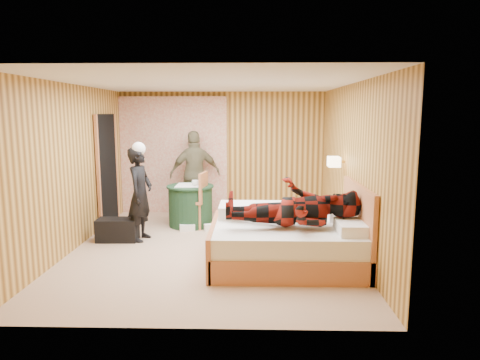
{
  "coord_description": "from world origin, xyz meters",
  "views": [
    {
      "loc": [
        0.6,
        -6.35,
        2.06
      ],
      "look_at": [
        0.43,
        0.12,
        1.05
      ],
      "focal_mm": 32.0,
      "sensor_mm": 36.0,
      "label": 1
    }
  ],
  "objects_px": {
    "wall_lamp": "(334,162)",
    "nightstand": "(327,220)",
    "round_table": "(191,205)",
    "man_at_table": "(195,174)",
    "chair_near": "(197,196)",
    "bed": "(288,240)",
    "woman_standing": "(140,194)",
    "chair_far": "(195,190)",
    "duffel_bag": "(118,230)",
    "man_on_bed": "(293,196)"
  },
  "relations": [
    {
      "from": "wall_lamp",
      "to": "nightstand",
      "type": "relative_size",
      "value": 0.43
    },
    {
      "from": "round_table",
      "to": "man_at_table",
      "type": "distance_m",
      "value": 0.86
    },
    {
      "from": "wall_lamp",
      "to": "nightstand",
      "type": "distance_m",
      "value": 1.02
    },
    {
      "from": "chair_near",
      "to": "bed",
      "type": "bearing_deg",
      "value": 48.99
    },
    {
      "from": "nightstand",
      "to": "bed",
      "type": "bearing_deg",
      "value": -120.93
    },
    {
      "from": "wall_lamp",
      "to": "round_table",
      "type": "distance_m",
      "value": 2.76
    },
    {
      "from": "bed",
      "to": "nightstand",
      "type": "height_order",
      "value": "bed"
    },
    {
      "from": "woman_standing",
      "to": "man_at_table",
      "type": "relative_size",
      "value": 0.89
    },
    {
      "from": "round_table",
      "to": "nightstand",
      "type": "bearing_deg",
      "value": -16.4
    },
    {
      "from": "chair_far",
      "to": "nightstand",
      "type": "bearing_deg",
      "value": -35.15
    },
    {
      "from": "chair_near",
      "to": "woman_standing",
      "type": "bearing_deg",
      "value": -36.55
    },
    {
      "from": "wall_lamp",
      "to": "woman_standing",
      "type": "bearing_deg",
      "value": -179.41
    },
    {
      "from": "bed",
      "to": "man_at_table",
      "type": "relative_size",
      "value": 1.19
    },
    {
      "from": "chair_near",
      "to": "man_at_table",
      "type": "xyz_separation_m",
      "value": [
        -0.14,
        0.86,
        0.27
      ]
    },
    {
      "from": "duffel_bag",
      "to": "woman_standing",
      "type": "relative_size",
      "value": 0.42
    },
    {
      "from": "nightstand",
      "to": "round_table",
      "type": "relative_size",
      "value": 0.7
    },
    {
      "from": "chair_far",
      "to": "duffel_bag",
      "type": "distance_m",
      "value": 2.01
    },
    {
      "from": "wall_lamp",
      "to": "nightstand",
      "type": "xyz_separation_m",
      "value": [
        -0.04,
        0.2,
        -1.0
      ]
    },
    {
      "from": "chair_near",
      "to": "round_table",
      "type": "bearing_deg",
      "value": -124.57
    },
    {
      "from": "wall_lamp",
      "to": "chair_far",
      "type": "distance_m",
      "value": 3.01
    },
    {
      "from": "duffel_bag",
      "to": "wall_lamp",
      "type": "bearing_deg",
      "value": -0.09
    },
    {
      "from": "wall_lamp",
      "to": "round_table",
      "type": "xyz_separation_m",
      "value": [
        -2.44,
        0.9,
        -0.92
      ]
    },
    {
      "from": "woman_standing",
      "to": "man_on_bed",
      "type": "xyz_separation_m",
      "value": [
        2.35,
        -1.27,
        0.22
      ]
    },
    {
      "from": "duffel_bag",
      "to": "round_table",
      "type": "bearing_deg",
      "value": 41.56
    },
    {
      "from": "chair_near",
      "to": "woman_standing",
      "type": "xyz_separation_m",
      "value": [
        -0.83,
        -0.79,
        0.18
      ]
    },
    {
      "from": "man_at_table",
      "to": "bed",
      "type": "bearing_deg",
      "value": 103.37
    },
    {
      "from": "wall_lamp",
      "to": "chair_far",
      "type": "relative_size",
      "value": 0.28
    },
    {
      "from": "nightstand",
      "to": "man_at_table",
      "type": "xyz_separation_m",
      "value": [
        -2.4,
        1.43,
        0.56
      ]
    },
    {
      "from": "bed",
      "to": "man_at_table",
      "type": "height_order",
      "value": "man_at_table"
    },
    {
      "from": "nightstand",
      "to": "man_on_bed",
      "type": "height_order",
      "value": "man_on_bed"
    },
    {
      "from": "bed",
      "to": "chair_far",
      "type": "relative_size",
      "value": 2.21
    },
    {
      "from": "bed",
      "to": "man_on_bed",
      "type": "bearing_deg",
      "value": -83.11
    },
    {
      "from": "wall_lamp",
      "to": "chair_far",
      "type": "bearing_deg",
      "value": 147.1
    },
    {
      "from": "round_table",
      "to": "duffel_bag",
      "type": "relative_size",
      "value": 1.33
    },
    {
      "from": "chair_near",
      "to": "wall_lamp",
      "type": "bearing_deg",
      "value": 81.44
    },
    {
      "from": "wall_lamp",
      "to": "man_on_bed",
      "type": "distance_m",
      "value": 1.54
    },
    {
      "from": "chair_far",
      "to": "chair_near",
      "type": "relative_size",
      "value": 0.92
    },
    {
      "from": "chair_far",
      "to": "man_at_table",
      "type": "xyz_separation_m",
      "value": [
        0.01,
        0.04,
        0.32
      ]
    },
    {
      "from": "wall_lamp",
      "to": "bed",
      "type": "relative_size",
      "value": 0.13
    },
    {
      "from": "round_table",
      "to": "man_on_bed",
      "type": "height_order",
      "value": "man_on_bed"
    },
    {
      "from": "chair_near",
      "to": "duffel_bag",
      "type": "bearing_deg",
      "value": -44.83
    },
    {
      "from": "nightstand",
      "to": "man_at_table",
      "type": "distance_m",
      "value": 2.84
    },
    {
      "from": "duffel_bag",
      "to": "chair_far",
      "type": "bearing_deg",
      "value": 56.24
    },
    {
      "from": "chair_far",
      "to": "woman_standing",
      "type": "bearing_deg",
      "value": -117.88
    },
    {
      "from": "woman_standing",
      "to": "man_on_bed",
      "type": "bearing_deg",
      "value": -108.67
    },
    {
      "from": "wall_lamp",
      "to": "man_at_table",
      "type": "relative_size",
      "value": 0.15
    },
    {
      "from": "nightstand",
      "to": "man_at_table",
      "type": "relative_size",
      "value": 0.35
    },
    {
      "from": "man_on_bed",
      "to": "chair_near",
      "type": "bearing_deg",
      "value": 126.47
    },
    {
      "from": "nightstand",
      "to": "round_table",
      "type": "bearing_deg",
      "value": 163.6
    },
    {
      "from": "duffel_bag",
      "to": "chair_near",
      "type": "bearing_deg",
      "value": 33.73
    }
  ]
}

